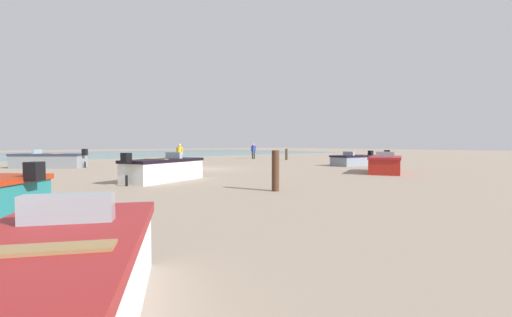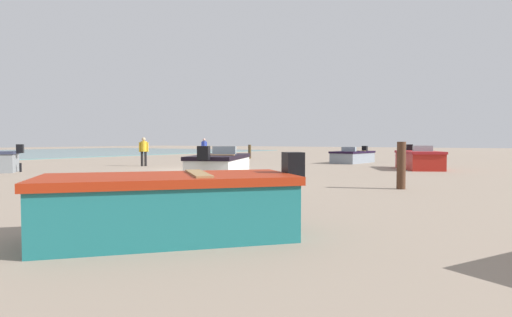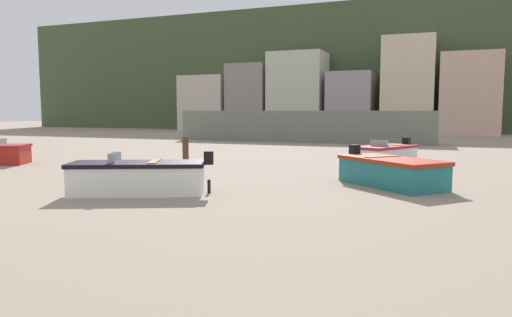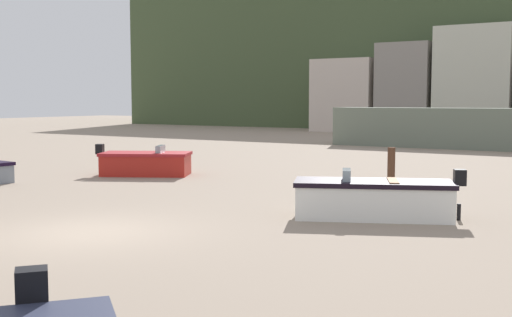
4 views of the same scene
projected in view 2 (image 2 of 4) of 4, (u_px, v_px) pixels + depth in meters
The scene contains 9 objects.
ground_plane at pixel (196, 170), 21.21m from camera, with size 160.00×160.00×0.00m, color gray.
boat_white_0 at pixel (220, 169), 14.43m from camera, with size 4.21×2.92×1.28m.
boat_red_3 at pixel (419, 160), 21.73m from camera, with size 3.82×3.03×1.23m.
boat_grey_4 at pixel (353, 157), 27.95m from camera, with size 3.91×1.91×1.08m.
boat_teal_5 at pixel (169, 206), 6.35m from camera, with size 3.82×3.70×1.24m.
mooring_post_near_water at pixel (401, 165), 12.79m from camera, with size 0.26×0.26×1.40m, color #492D1E.
mooring_post_mid_beach at pixel (250, 152), 34.88m from camera, with size 0.24×0.24×1.11m, color #41341E.
beach_walker_foreground at pixel (204, 147), 35.77m from camera, with size 0.53×0.43×1.62m.
beach_walker_distant at pixel (144, 149), 24.40m from camera, with size 0.47×0.48×1.62m.
Camera 2 is at (16.35, 13.76, 1.42)m, focal length 30.50 mm.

